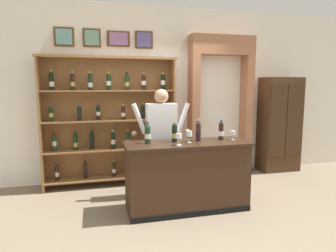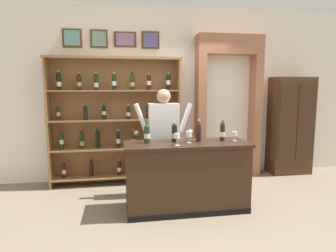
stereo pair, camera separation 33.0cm
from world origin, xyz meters
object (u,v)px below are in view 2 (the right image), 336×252
Objects in this scene: tasting_counter at (187,176)px; tasting_bottle_chianti at (147,133)px; wine_glass_spare at (177,137)px; tasting_bottle_rosso at (199,131)px; shopkeeper at (164,130)px; side_cabinet at (290,126)px; wine_glass_left at (189,134)px; wine_shelf at (116,117)px; wine_glass_center at (234,134)px; tasting_bottle_vin_santo at (222,131)px; tasting_bottle_brunello at (174,133)px.

tasting_counter is 0.82m from tasting_bottle_chianti.
tasting_counter is 10.69× the size of wine_glass_spare.
tasting_bottle_chianti is 0.95× the size of tasting_bottle_rosso.
tasting_bottle_rosso is at bearing -0.28° from tasting_bottle_chianti.
tasting_bottle_rosso is 0.42m from wine_glass_spare.
shopkeeper is 10.44× the size of wine_glass_spare.
shopkeeper reaches higher than tasting_bottle_rosso.
side_cabinet is at bearing 17.15° from shopkeeper.
wine_glass_left is at bearing -153.89° from tasting_bottle_rosso.
wine_shelf is 1.71m from tasting_bottle_rosso.
tasting_counter is (-2.42, -1.38, -0.47)m from side_cabinet.
shopkeeper is (-0.23, 0.56, 0.57)m from tasting_counter.
wine_glass_left is at bearing -66.16° from shopkeeper.
wine_shelf is 2.12m from wine_glass_center.
wine_shelf is 1.79m from tasting_counter.
tasting_bottle_chianti reaches higher than tasting_counter.
wine_glass_spare is at bearing -168.40° from wine_glass_center.
side_cabinet is 2.21m from wine_glass_center.
side_cabinet is 6.60× the size of tasting_bottle_vin_santo.
wine_glass_center is (0.67, 0.03, -0.02)m from wine_glass_left.
wine_glass_spare is (0.79, -1.50, -0.11)m from wine_shelf.
tasting_bottle_rosso reaches higher than tasting_bottle_vin_santo.
shopkeeper reaches higher than wine_glass_center.
wine_glass_spare is (-2.59, -1.55, 0.13)m from side_cabinet.
shopkeeper is at bearing 147.45° from tasting_bottle_vin_santo.
side_cabinet is at bearing 30.92° from wine_glass_spare.
tasting_bottle_chianti reaches higher than tasting_bottle_vin_santo.
tasting_bottle_rosso is at bearing 174.08° from wine_glass_center.
side_cabinet is 1.13× the size of shopkeeper.
wine_glass_center is (0.69, 0.01, 0.57)m from tasting_counter.
shopkeeper is 0.49m from tasting_bottle_brunello.
side_cabinet is 6.03× the size of tasting_bottle_rosso.
wine_shelf reaches higher than tasting_bottle_vin_santo.
tasting_bottle_vin_santo is (1.50, -1.26, -0.09)m from wine_shelf.
tasting_counter is 0.82m from tasting_bottle_vin_santo.
tasting_bottle_rosso is (0.72, -0.00, 0.01)m from tasting_bottle_chianti.
side_cabinet is 11.67× the size of wine_glass_left.
tasting_bottle_rosso is at bearing -3.30° from tasting_bottle_brunello.
wine_shelf is 8.03× the size of tasting_bottle_brunello.
tasting_bottle_brunello is 0.21m from wine_glass_left.
wine_shelf is 1.67m from wine_glass_left.
tasting_bottle_chianti is 1.85× the size of wine_glass_spare.
wine_shelf is at bearing -179.15° from side_cabinet.
tasting_bottle_vin_santo is at bearing 1.75° from tasting_bottle_rosso.
tasting_bottle_brunello is 0.34m from tasting_bottle_rosso.
tasting_bottle_rosso is at bearing 26.11° from wine_glass_left.
tasting_bottle_vin_santo is 0.52m from wine_glass_left.
wine_glass_center is at bearing -22.23° from tasting_bottle_vin_santo.
wine_glass_left is (0.99, -1.35, -0.11)m from wine_shelf.
tasting_counter is 5.49× the size of tasting_bottle_rosso.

